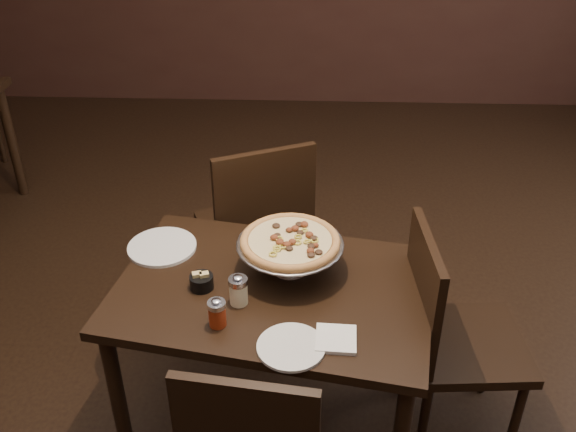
{
  "coord_description": "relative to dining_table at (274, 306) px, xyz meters",
  "views": [
    {
      "loc": [
        0.22,
        -1.71,
        2.09
      ],
      "look_at": [
        0.14,
        0.11,
        0.95
      ],
      "focal_mm": 40.0,
      "sensor_mm": 36.0,
      "label": 1
    }
  ],
  "objects": [
    {
      "name": "chair_side",
      "position": [
        0.64,
        0.0,
        -0.1
      ],
      "size": [
        0.45,
        0.45,
        0.9
      ],
      "rotation": [
        0.0,
        0.0,
        1.65
      ],
      "color": "black",
      "rests_on": "ground"
    },
    {
      "name": "room",
      "position": [
        -0.03,
        -0.04,
        0.81
      ],
      "size": [
        6.04,
        7.04,
        2.84
      ],
      "color": "black",
      "rests_on": "ground"
    },
    {
      "name": "plate_near",
      "position": [
        0.07,
        -0.3,
        0.1
      ],
      "size": [
        0.21,
        0.21,
        0.01
      ],
      "primitive_type": "cylinder",
      "color": "silver",
      "rests_on": "dining_table"
    },
    {
      "name": "napkin_stack",
      "position": [
        0.21,
        -0.26,
        0.1
      ],
      "size": [
        0.13,
        0.13,
        0.01
      ],
      "primitive_type": "cube",
      "rotation": [
        0.0,
        0.0,
        -0.04
      ],
      "color": "white",
      "rests_on": "dining_table"
    },
    {
      "name": "parmesan_shaker",
      "position": [
        -0.11,
        -0.09,
        0.14
      ],
      "size": [
        0.07,
        0.07,
        0.11
      ],
      "color": "#FAF6C2",
      "rests_on": "dining_table"
    },
    {
      "name": "dining_table",
      "position": [
        0.0,
        0.0,
        0.0
      ],
      "size": [
        1.21,
        0.92,
        0.69
      ],
      "rotation": [
        0.0,
        0.0,
        -0.18
      ],
      "color": "black",
      "rests_on": "ground"
    },
    {
      "name": "pepper_flake_shaker",
      "position": [
        -0.17,
        -0.21,
        0.14
      ],
      "size": [
        0.06,
        0.06,
        0.11
      ],
      "color": "maroon",
      "rests_on": "dining_table"
    },
    {
      "name": "plate_left",
      "position": [
        -0.44,
        0.22,
        0.1
      ],
      "size": [
        0.26,
        0.26,
        0.01
      ],
      "primitive_type": "cylinder",
      "color": "silver",
      "rests_on": "dining_table"
    },
    {
      "name": "serving_spatula",
      "position": [
        0.09,
        -0.01,
        0.22
      ],
      "size": [
        0.14,
        0.14,
        0.02
      ],
      "rotation": [
        0.0,
        0.0,
        -0.64
      ],
      "color": "silver",
      "rests_on": "pizza_stand"
    },
    {
      "name": "packet_caddy",
      "position": [
        -0.25,
        -0.02,
        0.12
      ],
      "size": [
        0.08,
        0.08,
        0.06
      ],
      "rotation": [
        0.0,
        0.0,
        0.31
      ],
      "color": "black",
      "rests_on": "dining_table"
    },
    {
      "name": "pizza_stand",
      "position": [
        0.06,
        0.09,
        0.22
      ],
      "size": [
        0.38,
        0.38,
        0.16
      ],
      "color": "silver",
      "rests_on": "dining_table"
    },
    {
      "name": "chair_far",
      "position": [
        -0.11,
        0.65,
        -0.08
      ],
      "size": [
        0.58,
        0.58,
        0.95
      ],
      "rotation": [
        0.0,
        0.0,
        3.55
      ],
      "color": "black",
      "rests_on": "ground"
    }
  ]
}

